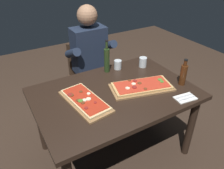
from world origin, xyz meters
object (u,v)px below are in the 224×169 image
object	(u,v)px
seated_diner	(91,58)
oil_bottle_amber	(183,74)
diner_chair	(88,73)
pizza_rectangular_front	(142,86)
pizza_rectangular_left	(85,100)
tumbler_far_side	(143,62)
dining_table	(115,101)
tumbler_near_camera	(118,65)
wine_bottle_dark	(107,60)

from	to	relation	value
seated_diner	oil_bottle_amber	bearing A→B (deg)	-62.78
seated_diner	diner_chair	bearing A→B (deg)	90.00
pizza_rectangular_front	pizza_rectangular_left	world-z (taller)	same
oil_bottle_amber	tumbler_far_side	bearing A→B (deg)	101.62
dining_table	tumbler_near_camera	distance (m)	0.46
oil_bottle_amber	tumbler_near_camera	bearing A→B (deg)	121.97
dining_table	pizza_rectangular_left	size ratio (longest dim) A/B	2.61
pizza_rectangular_left	seated_diner	xyz separation A→B (m)	(0.42, 0.74, -0.02)
tumbler_near_camera	tumbler_far_side	bearing A→B (deg)	-20.10
wine_bottle_dark	oil_bottle_amber	bearing A→B (deg)	-49.94
dining_table	wine_bottle_dark	distance (m)	0.45
seated_diner	wine_bottle_dark	bearing A→B (deg)	-89.61
dining_table	oil_bottle_amber	size ratio (longest dim) A/B	5.49
pizza_rectangular_left	oil_bottle_amber	distance (m)	0.92
pizza_rectangular_left	tumbler_far_side	xyz separation A→B (m)	(0.80, 0.28, 0.03)
wine_bottle_dark	tumbler_far_side	xyz separation A→B (m)	(0.38, -0.10, -0.08)
oil_bottle_amber	seated_diner	world-z (taller)	seated_diner
wine_bottle_dark	tumbler_near_camera	xyz separation A→B (m)	(0.13, -0.01, -0.09)
dining_table	diner_chair	bearing A→B (deg)	81.75
oil_bottle_amber	seated_diner	size ratio (longest dim) A/B	0.19
pizza_rectangular_left	tumbler_far_side	distance (m)	0.85
pizza_rectangular_left	wine_bottle_dark	world-z (taller)	wine_bottle_dark
dining_table	diner_chair	xyz separation A→B (m)	(0.12, 0.86, -0.16)
diner_chair	pizza_rectangular_front	bearing A→B (deg)	-82.95
tumbler_far_side	seated_diner	world-z (taller)	seated_diner
pizza_rectangular_front	oil_bottle_amber	world-z (taller)	oil_bottle_amber
tumbler_near_camera	dining_table	bearing A→B (deg)	-124.97
pizza_rectangular_left	wine_bottle_dark	distance (m)	0.58
tumbler_near_camera	seated_diner	xyz separation A→B (m)	(-0.13, 0.37, -0.04)
seated_diner	tumbler_near_camera	bearing A→B (deg)	-70.84
dining_table	tumbler_far_side	xyz separation A→B (m)	(0.51, 0.27, 0.15)
pizza_rectangular_front	tumbler_far_side	xyz separation A→B (m)	(0.27, 0.34, 0.03)
tumbler_far_side	tumbler_near_camera	bearing A→B (deg)	159.90
tumbler_near_camera	diner_chair	bearing A→B (deg)	104.73
pizza_rectangular_front	wine_bottle_dark	bearing A→B (deg)	104.30
diner_chair	seated_diner	size ratio (longest dim) A/B	0.65
pizza_rectangular_left	tumbler_near_camera	world-z (taller)	tumbler_near_camera
oil_bottle_amber	pizza_rectangular_left	bearing A→B (deg)	167.83
dining_table	oil_bottle_amber	distance (m)	0.67
dining_table	pizza_rectangular_front	distance (m)	0.27
tumbler_near_camera	diner_chair	xyz separation A→B (m)	(-0.13, 0.49, -0.29)
dining_table	seated_diner	bearing A→B (deg)	80.42
oil_bottle_amber	seated_diner	bearing A→B (deg)	117.22
diner_chair	pizza_rectangular_left	bearing A→B (deg)	-115.74
pizza_rectangular_left	tumbler_near_camera	size ratio (longest dim) A/B	5.70
pizza_rectangular_left	diner_chair	world-z (taller)	diner_chair
pizza_rectangular_left	diner_chair	xyz separation A→B (m)	(0.42, 0.86, -0.27)
wine_bottle_dark	tumbler_near_camera	world-z (taller)	wine_bottle_dark
pizza_rectangular_front	tumbler_far_side	distance (m)	0.44
tumbler_far_side	dining_table	bearing A→B (deg)	-152.19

